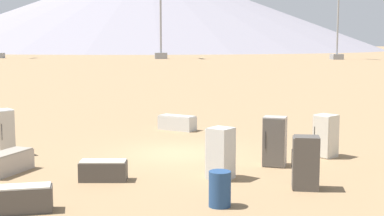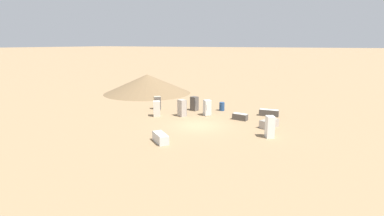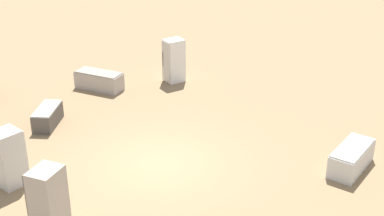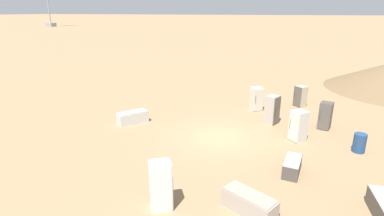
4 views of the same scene
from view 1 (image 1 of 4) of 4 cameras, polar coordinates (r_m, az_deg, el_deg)
name	(u,v)px [view 1 (image 1 of 4)]	position (r m, az deg, el deg)	size (l,w,h in m)	color
ground_plane	(178,153)	(20.38, -1.55, -4.84)	(1000.00, 1000.00, 0.00)	#937551
mountain_ridge_0	(148,7)	(308.69, -4.67, 10.71)	(256.62, 256.62, 48.21)	gray
power_pylon_1	(337,31)	(136.19, 15.26, 7.90)	(7.70, 2.64, 22.00)	gray
power_pylon_2	(161,27)	(137.19, -3.36, 8.63)	(9.07, 3.11, 25.90)	gray
discarded_fridge_0	(177,123)	(25.68, -1.59, -1.58)	(1.66, 1.87, 0.70)	silver
discarded_fridge_1	(7,163)	(18.27, -19.09, -5.52)	(1.96, 1.46, 0.70)	#A89E93
discarded_fridge_2	(220,153)	(16.52, 3.04, -4.84)	(0.96, 0.96, 1.60)	silver
discarded_fridge_3	(326,136)	(20.22, 14.06, -2.90)	(0.96, 0.95, 1.56)	beige
discarded_fridge_4	(12,200)	(14.09, -18.63, -9.24)	(0.77, 1.97, 0.67)	#4C4742
discarded_fridge_5	(275,141)	(18.38, 8.80, -3.54)	(0.89, 0.94, 1.69)	#A89E93
discarded_fridge_7	(103,171)	(16.60, -9.45, -6.60)	(0.76, 1.48, 0.62)	#4C4742
discarded_fridge_8	(306,163)	(15.69, 12.02, -5.73)	(0.79, 0.88, 1.54)	#4C4742
discarded_fridge_9	(4,132)	(21.08, -19.41, -2.47)	(0.93, 0.88, 1.72)	white
rusty_barrel	(220,189)	(13.85, 2.98, -8.61)	(0.57, 0.57, 0.92)	navy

